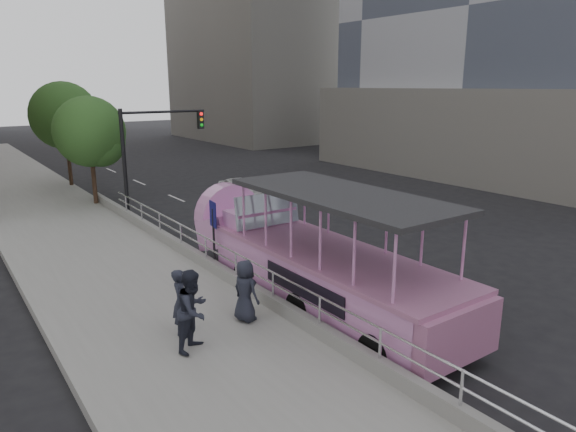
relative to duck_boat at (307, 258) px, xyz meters
The scene contains 14 objects.
ground 2.12m from the duck_boat, 17.52° to the right, with size 160.00×160.00×0.00m, color black.
sidewalk 10.43m from the duck_boat, 113.62° to the left, with size 5.50×80.00×0.30m, color #999893.
kerb_wall 2.29m from the duck_boat, 135.50° to the left, with size 0.24×30.00×0.36m, color gray.
guardrail 2.14m from the duck_boat, 135.50° to the left, with size 0.07×22.00×0.71m.
duck_boat is the anchor object (origin of this frame).
car 12.28m from the duck_boat, 68.34° to the left, with size 1.81×4.48×1.53m, color silver.
pedestrian_near 4.15m from the duck_boat, behind, with size 0.60×0.39×1.64m, color #252937.
pedestrian_mid 4.41m from the duck_boat, 163.22° to the right, with size 0.93×0.73×1.92m, color #252937.
pedestrian_far 2.60m from the duck_boat, 164.89° to the right, with size 0.79×0.52×1.62m, color #252937.
parking_sign 3.46m from the duck_boat, 114.02° to the left, with size 0.11×0.59×2.61m.
traffic_signal 12.19m from the duck_boat, 90.51° to the left, with size 4.20×0.32×5.20m.
street_tree_near 15.72m from the duck_boat, 96.31° to the left, with size 3.52×3.52×5.72m.
street_tree_far 21.68m from the duck_boat, 94.02° to the left, with size 3.97×3.97×6.45m.
tower_podium 33.04m from the duck_boat, 16.73° to the left, with size 26.00×26.00×6.00m, color slate.
Camera 1 is at (-10.30, -10.76, 6.21)m, focal length 32.00 mm.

